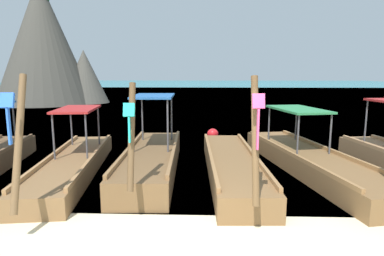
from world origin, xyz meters
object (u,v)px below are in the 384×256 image
longtail_boat_blue_ribbon (73,163)px  longtail_boat_yellow_ribbon (310,160)px  karst_rock (47,45)px  longtail_boat_turquoise_ribbon (152,159)px  longtail_boat_pink_ribbon (232,165)px  mooring_buoy_near (213,134)px

longtail_boat_blue_ribbon → longtail_boat_yellow_ribbon: bearing=4.7°
longtail_boat_yellow_ribbon → karst_rock: size_ratio=0.66×
longtail_boat_turquoise_ribbon → karst_rock: (-12.60, 20.78, 4.82)m
longtail_boat_yellow_ribbon → longtail_boat_pink_ribbon: bearing=-166.9°
longtail_boat_blue_ribbon → longtail_boat_yellow_ribbon: longtail_boat_blue_ribbon is taller
longtail_boat_blue_ribbon → mooring_buoy_near: bearing=50.9°
longtail_boat_blue_ribbon → longtail_boat_pink_ribbon: 4.31m
longtail_boat_blue_ribbon → longtail_boat_turquoise_ribbon: 2.13m
longtail_boat_yellow_ribbon → mooring_buoy_near: 5.03m
longtail_boat_pink_ribbon → mooring_buoy_near: longtail_boat_pink_ribbon is taller
longtail_boat_pink_ribbon → longtail_boat_yellow_ribbon: bearing=13.1°
longtail_boat_turquoise_ribbon → mooring_buoy_near: bearing=68.3°
longtail_boat_blue_ribbon → longtail_boat_yellow_ribbon: size_ratio=0.93×
longtail_boat_blue_ribbon → mooring_buoy_near: size_ratio=14.57×
longtail_boat_turquoise_ribbon → longtail_boat_pink_ribbon: size_ratio=0.94×
karst_rock → longtail_boat_yellow_ribbon: bearing=-50.3°
longtail_boat_blue_ribbon → longtail_boat_yellow_ribbon: 6.56m
longtail_boat_blue_ribbon → karst_rock: (-10.49, 21.06, 4.89)m
longtail_boat_pink_ribbon → mooring_buoy_near: 4.83m
longtail_boat_blue_ribbon → mooring_buoy_near: 6.23m
longtail_boat_pink_ribbon → karst_rock: 26.18m
longtail_boat_turquoise_ribbon → mooring_buoy_near: (1.81, 4.56, -0.13)m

